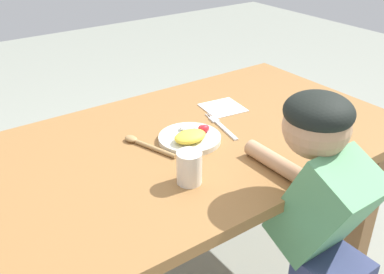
% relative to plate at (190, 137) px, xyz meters
% --- Properties ---
extents(dining_table, '(1.48, 0.83, 0.67)m').
position_rel_plate_xyz_m(dining_table, '(0.00, 0.01, -0.12)').
color(dining_table, olive).
rests_on(dining_table, ground_plane).
extents(plate, '(0.20, 0.20, 0.05)m').
position_rel_plate_xyz_m(plate, '(0.00, 0.00, 0.00)').
color(plate, silver).
rests_on(plate, dining_table).
extents(fork, '(0.06, 0.22, 0.01)m').
position_rel_plate_xyz_m(fork, '(0.15, 0.03, -0.01)').
color(fork, silver).
rests_on(fork, dining_table).
extents(spoon, '(0.09, 0.20, 0.02)m').
position_rel_plate_xyz_m(spoon, '(-0.14, 0.06, -0.01)').
color(spoon, '#AA814E').
rests_on(spoon, dining_table).
extents(drinking_cup, '(0.07, 0.07, 0.09)m').
position_rel_plate_xyz_m(drinking_cup, '(-0.13, -0.19, 0.03)').
color(drinking_cup, silver).
rests_on(drinking_cup, dining_table).
extents(person, '(0.18, 0.44, 0.95)m').
position_rel_plate_xyz_m(person, '(0.11, -0.47, -0.16)').
color(person, navy).
rests_on(person, ground_plane).
extents(napkin, '(0.16, 0.16, 0.00)m').
position_rel_plate_xyz_m(napkin, '(0.25, 0.14, -0.01)').
color(napkin, white).
rests_on(napkin, dining_table).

